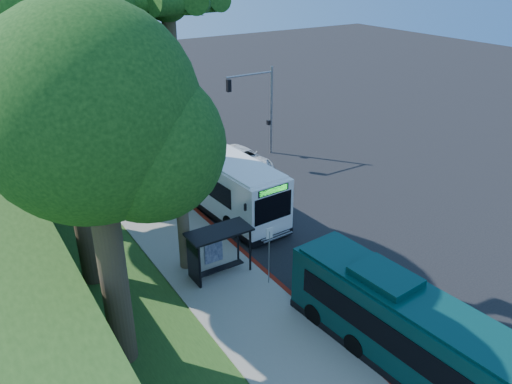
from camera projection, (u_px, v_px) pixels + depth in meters
ground at (296, 216)px, 30.93m from camera, size 140.00×140.00×0.00m
sidewalk at (190, 249)px, 27.37m from camera, size 4.50×70.00×0.12m
red_curb at (264, 271)px, 25.43m from camera, size 0.25×30.00×0.13m
grass_verge at (61, 238)px, 28.44m from camera, size 8.00×70.00×0.06m
bus_shelter at (214, 244)px, 24.46m from camera, size 3.20×1.51×2.55m
stop_sign_pole at (269, 248)px, 23.61m from camera, size 0.35×0.06×3.17m
traffic_signal_pole at (261, 101)px, 38.48m from camera, size 4.10×0.30×7.00m
palm_tree at (168, 16)px, 20.50m from camera, size 4.20×4.20×14.40m
tree_0 at (59, 49)px, 20.11m from camera, size 8.40×8.00×15.70m
tree_2 at (12, 25)px, 32.87m from camera, size 8.82×8.40×15.12m
tree_6 at (94, 126)px, 15.93m from camera, size 7.56×7.20×13.74m
white_bus at (209, 172)px, 32.18m from camera, size 3.62×13.52×3.99m
teal_bus at (420, 337)px, 18.61m from camera, size 3.50×12.14×3.57m
pickup at (243, 159)px, 37.45m from camera, size 3.12×5.74×1.53m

